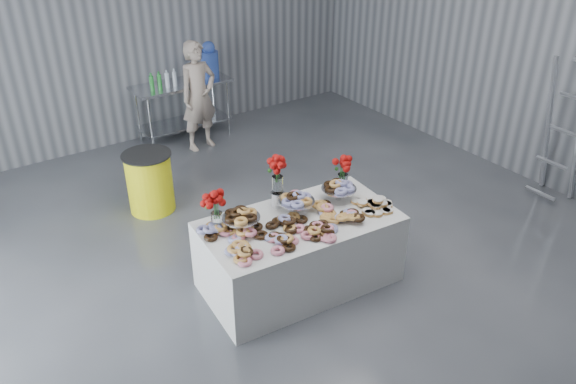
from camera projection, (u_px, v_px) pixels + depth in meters
name	position (u px, v px, depth m)	size (l,w,h in m)	color
ground	(299.00, 291.00, 5.64)	(9.00, 9.00, 0.00)	#3A3D42
room_walls	(267.00, 27.00, 4.25)	(8.04, 9.04, 4.02)	gray
display_table	(300.00, 252.00, 5.58)	(1.90, 1.00, 0.75)	silver
prep_table	(183.00, 100.00, 8.63)	(1.50, 0.60, 0.90)	silver
donut_mounds	(303.00, 219.00, 5.33)	(1.80, 0.80, 0.09)	#CE874B
cake_stand_left	(241.00, 216.00, 5.20)	(0.36, 0.36, 0.17)	silver
cake_stand_mid	(297.00, 200.00, 5.46)	(0.36, 0.36, 0.17)	silver
cake_stand_right	(339.00, 187.00, 5.67)	(0.36, 0.36, 0.17)	silver
danish_pile	(372.00, 202.00, 5.58)	(0.48, 0.48, 0.11)	white
bouquet_left	(216.00, 202.00, 5.11)	(0.26, 0.26, 0.42)	white
bouquet_right	(343.00, 164.00, 5.78)	(0.26, 0.26, 0.42)	white
bouquet_center	(277.00, 172.00, 5.45)	(0.26, 0.26, 0.57)	silver
water_jug	(209.00, 61.00, 8.62)	(0.28, 0.28, 0.55)	#4067DC
drink_bottles	(163.00, 80.00, 8.20)	(0.54, 0.08, 0.27)	#268C33
person	(199.00, 96.00, 8.23)	(0.59, 0.39, 1.62)	#CC8C93
trash_barrel	(150.00, 182.00, 6.83)	(0.59, 0.59, 0.76)	#F8F314
stepladder	(563.00, 131.00, 6.83)	(0.24, 0.47, 1.85)	silver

